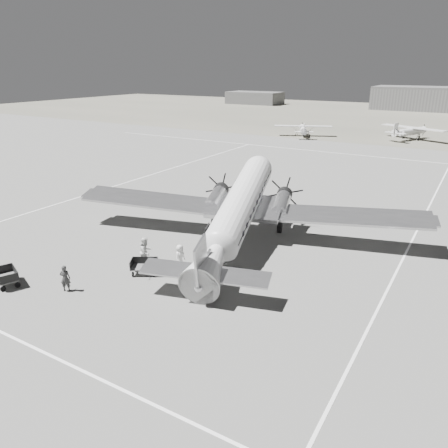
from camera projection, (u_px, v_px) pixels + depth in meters
The scene contains 15 objects.
ground at pixel (211, 248), 30.85m from camera, with size 260.00×260.00×0.00m, color slate.
taxi_line_near at pixel (45, 353), 19.53m from camera, with size 60.00×0.15×0.01m, color white.
taxi_line_right at pixel (388, 289), 25.09m from camera, with size 0.15×80.00×0.01m, color white.
taxi_line_left at pixel (121, 184), 47.58m from camera, with size 0.15×60.00×0.01m, color white.
taxi_line_horizon at pixel (359, 155), 63.20m from camera, with size 90.00×0.15×0.01m, color white.
grass_infield at pixel (417, 119), 107.68m from camera, with size 260.00×90.00×0.01m, color #686458.
shed_secondary at pixel (255, 98), 149.59m from camera, with size 18.00×10.00×4.00m, color #4F4F4F.
dc3_airliner at pixel (239, 211), 30.57m from camera, with size 26.59×18.45×5.06m, color silver, non-canonical shape.
light_plane_left at pixel (303, 130), 79.86m from camera, with size 10.54×8.55×2.19m, color silver, non-canonical shape.
light_plane_right at pixel (411, 133), 76.07m from camera, with size 11.95×9.70×2.48m, color silver, non-canonical shape.
baggage_cart_near at pixel (144, 267), 26.84m from camera, with size 1.69×1.19×0.95m, color #4F4F4F, non-canonical shape.
baggage_cart_far at pixel (7, 277), 25.46m from camera, with size 1.75×1.24×0.99m, color #4F4F4F, non-canonical shape.
ground_crew at pixel (65, 278), 24.69m from camera, with size 0.58×0.38×1.58m, color #2C2C2C.
ramp_agent at pixel (146, 252), 27.73m from camera, with size 0.96×0.75×1.98m, color silver.
passenger at pixel (180, 257), 27.47m from camera, with size 0.78×0.51×1.60m, color silver.
Camera 1 is at (15.29, -24.00, 12.07)m, focal length 35.00 mm.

